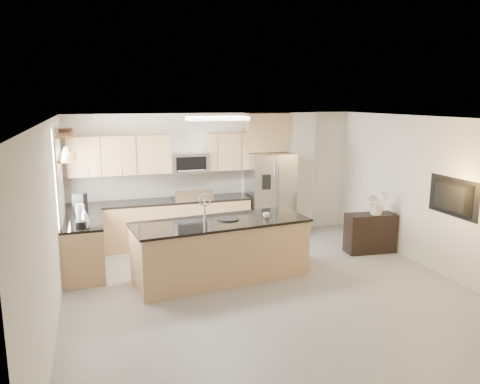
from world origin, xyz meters
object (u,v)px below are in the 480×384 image
object	(u,v)px
credenza	(370,233)
blender	(80,218)
refrigerator	(270,195)
platter	(228,219)
coffee_maker	(80,204)
bowl	(65,129)
flower_vase	(377,196)
kettle	(84,214)
microwave	(189,163)
island	(221,250)
cup	(266,215)
range	(192,220)
television	(449,197)

from	to	relation	value
credenza	blender	size ratio (longest dim) A/B	2.42
refrigerator	blender	size ratio (longest dim) A/B	4.62
platter	coffee_maker	size ratio (longest dim) A/B	0.97
bowl	flower_vase	world-z (taller)	bowl
blender	kettle	xyz separation A→B (m)	(0.05, 0.50, -0.06)
microwave	credenza	bearing A→B (deg)	-28.90
island	platter	size ratio (longest dim) A/B	8.31
cup	bowl	xyz separation A→B (m)	(-3.06, 1.46, 1.37)
kettle	flower_vase	distance (m)	5.24
microwave	bowl	bearing A→B (deg)	-161.27
coffee_maker	bowl	distance (m)	1.30
refrigerator	platter	size ratio (longest dim) A/B	5.09
microwave	platter	size ratio (longest dim) A/B	2.18
coffee_maker	refrigerator	bearing A→B (deg)	9.39
range	credenza	bearing A→B (deg)	-27.12
credenza	television	distance (m)	1.85
blender	bowl	distance (m)	1.66
bowl	television	bearing A→B (deg)	-23.31
kettle	bowl	size ratio (longest dim) A/B	0.63
credenza	television	world-z (taller)	television
credenza	kettle	distance (m)	5.21
range	credenza	xyz separation A→B (m)	(3.12, -1.60, -0.10)
range	blender	size ratio (longest dim) A/B	2.96
refrigerator	range	bearing A→B (deg)	178.40
island	coffee_maker	xyz separation A→B (m)	(-2.15, 1.39, 0.60)
range	refrigerator	world-z (taller)	refrigerator
refrigerator	cup	world-z (taller)	refrigerator
cup	kettle	size ratio (longest dim) A/B	0.48
coffee_maker	flower_vase	xyz separation A→B (m)	(5.29, -0.99, 0.01)
credenza	flower_vase	size ratio (longest dim) A/B	1.33
microwave	bowl	distance (m)	2.49
refrigerator	platter	distance (m)	2.45
platter	cup	bearing A→B (deg)	-8.42
credenza	flower_vase	bearing A→B (deg)	-36.85
blender	flower_vase	bearing A→B (deg)	-0.02
microwave	credenza	distance (m)	3.78
microwave	coffee_maker	size ratio (longest dim) A/B	2.11
platter	range	bearing A→B (deg)	95.27
microwave	refrigerator	distance (m)	1.82
kettle	coffee_maker	distance (m)	0.50
kettle	coffee_maker	world-z (taller)	coffee_maker
flower_vase	television	size ratio (longest dim) A/B	0.65
platter	flower_vase	size ratio (longest dim) A/B	0.50
credenza	bowl	distance (m)	5.82
blender	television	world-z (taller)	television
refrigerator	credenza	bearing A→B (deg)	-46.72
range	blender	world-z (taller)	blender
flower_vase	blender	bearing A→B (deg)	179.98
blender	cup	bearing A→B (deg)	-8.63
credenza	refrigerator	bearing A→B (deg)	138.45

